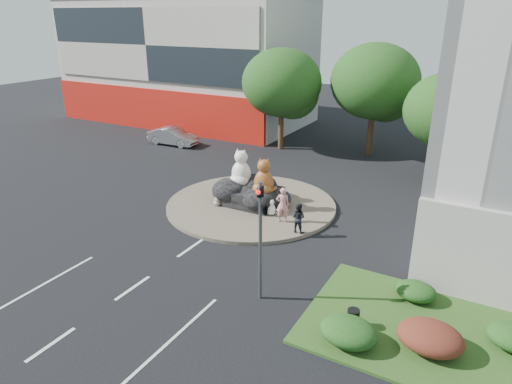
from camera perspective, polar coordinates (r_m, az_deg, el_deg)
ground at (r=20.17m, az=-15.17°, el=-11.53°), size 120.00×120.00×0.00m
roundabout_island at (r=27.18m, az=-0.61°, el=-1.58°), size 10.00×10.00×0.20m
rock_plinth at (r=26.97m, az=-0.61°, el=-0.51°), size 3.20×2.60×0.90m
shophouse_block at (r=50.17m, az=-8.65°, el=16.01°), size 25.20×12.30×17.40m
grass_verge at (r=18.16m, az=22.87°, el=-16.51°), size 10.00×6.00×0.12m
tree_left at (r=37.92m, az=3.37°, el=13.09°), size 6.46×6.46×8.27m
tree_mid at (r=37.32m, az=14.74°, el=12.80°), size 6.84×6.84×8.76m
tree_right at (r=32.51m, az=22.99°, el=8.95°), size 5.70×5.70×7.30m
hedge_near_green at (r=16.61m, az=11.49°, el=-16.75°), size 2.00×1.60×0.90m
hedge_red at (r=17.04m, az=20.95°, el=-16.61°), size 2.20×1.76×0.99m
hedge_back_green at (r=19.51m, az=19.36°, el=-11.61°), size 1.60×1.28×0.72m
traffic_light at (r=17.09m, az=0.84°, el=-3.13°), size 0.44×1.24×5.00m
street_lamp at (r=20.63m, az=28.74°, el=1.31°), size 2.34×0.22×8.06m
cat_white at (r=26.99m, az=-1.86°, el=3.09°), size 1.43×1.25×2.28m
cat_tabby at (r=25.72m, az=0.99°, el=2.01°), size 1.48×1.35×2.15m
kitten_calico at (r=26.78m, az=-4.83°, el=-0.76°), size 0.71×0.70×0.89m
kitten_white at (r=25.46m, az=1.93°, el=-1.86°), size 0.73×0.72×0.92m
pedestrian_pink at (r=24.44m, az=3.35°, el=-1.61°), size 0.84×0.71×1.95m
pedestrian_dark at (r=23.41m, az=5.29°, el=-3.24°), size 0.78×0.61×1.58m
parked_car at (r=40.59m, az=-10.34°, el=6.85°), size 4.60×1.84×1.49m
litter_bin at (r=17.41m, az=12.04°, el=-15.18°), size 0.50×0.50×0.71m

